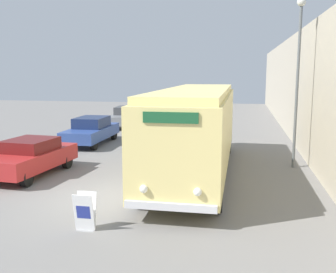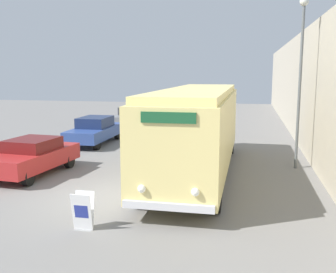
% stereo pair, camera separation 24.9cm
% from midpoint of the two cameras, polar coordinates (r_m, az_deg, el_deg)
% --- Properties ---
extents(ground_plane, '(80.00, 80.00, 0.00)m').
position_cam_midpoint_polar(ground_plane, '(13.11, -9.12, -8.72)').
color(ground_plane, slate).
extents(building_wall_right, '(0.30, 60.00, 6.27)m').
position_cam_midpoint_polar(building_wall_right, '(21.85, 19.71, 6.42)').
color(building_wall_right, '#B2A893').
rests_on(building_wall_right, ground_plane).
extents(vintage_bus, '(2.57, 11.49, 3.40)m').
position_cam_midpoint_polar(vintage_bus, '(15.54, 4.76, 1.42)').
color(vintage_bus, black).
rests_on(vintage_bus, ground_plane).
extents(sign_board, '(0.53, 0.37, 1.00)m').
position_cam_midpoint_polar(sign_board, '(10.50, -11.57, -10.66)').
color(sign_board, gray).
rests_on(sign_board, ground_plane).
extents(streetlamp, '(0.36, 0.36, 7.00)m').
position_cam_midpoint_polar(streetlamp, '(17.22, 19.15, 10.31)').
color(streetlamp, '#595E60').
rests_on(streetlamp, ground_plane).
extents(parked_car_near, '(2.30, 4.37, 1.44)m').
position_cam_midpoint_polar(parked_car_near, '(16.45, -18.75, -2.71)').
color(parked_car_near, black).
rests_on(parked_car_near, ground_plane).
extents(parked_car_mid, '(1.87, 4.75, 1.52)m').
position_cam_midpoint_polar(parked_car_mid, '(22.66, -10.27, 0.91)').
color(parked_car_mid, black).
rests_on(parked_car_mid, ground_plane).
extents(parked_car_far, '(2.20, 4.83, 1.50)m').
position_cam_midpoint_polar(parked_car_far, '(29.45, -5.09, 2.92)').
color(parked_car_far, black).
rests_on(parked_car_far, ground_plane).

